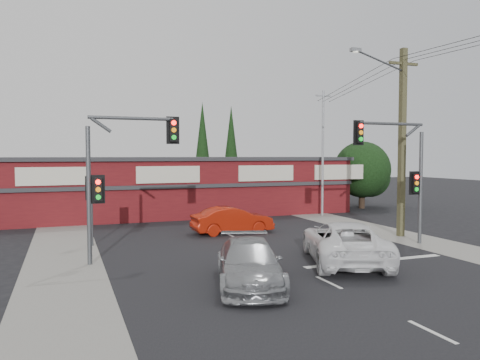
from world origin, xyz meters
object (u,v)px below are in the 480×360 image
object	(u,v)px
silver_suv	(249,263)
red_sedan	(232,220)
white_suv	(344,242)
utility_pole	(400,136)
shop_building	(171,185)

from	to	relation	value
silver_suv	red_sedan	bearing A→B (deg)	90.33
white_suv	utility_pole	xyz separation A→B (m)	(6.18, 4.23, 4.55)
red_sedan	utility_pole	world-z (taller)	utility_pole
shop_building	white_suv	bearing A→B (deg)	-80.10
red_sedan	shop_building	xyz separation A→B (m)	(-1.34, 9.89, 1.39)
shop_building	utility_pole	distance (m)	17.15
shop_building	utility_pole	world-z (taller)	utility_pole
white_suv	shop_building	xyz separation A→B (m)	(-3.18, 18.23, 1.29)
white_suv	red_sedan	bearing A→B (deg)	-56.23
white_suv	utility_pole	world-z (taller)	utility_pole
silver_suv	white_suv	bearing A→B (deg)	36.57
utility_pole	silver_suv	bearing A→B (deg)	-151.62
silver_suv	utility_pole	world-z (taller)	utility_pole
white_suv	utility_pole	bearing A→B (deg)	-124.27
white_suv	shop_building	bearing A→B (deg)	-58.75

